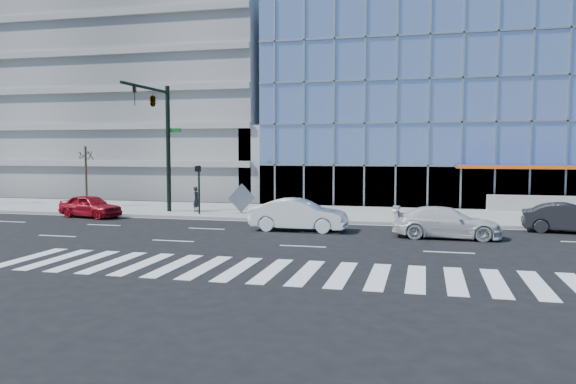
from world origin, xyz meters
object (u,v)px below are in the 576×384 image
at_px(street_tree_near, 86,154).
at_px(white_suv, 446,223).
at_px(traffic_signal, 157,116).
at_px(white_sedan, 299,215).
at_px(dark_sedan, 570,218).
at_px(ped_signal_post, 199,182).
at_px(tilted_panel, 241,198).
at_px(red_sedan, 90,206).
at_px(pedestrian, 196,199).

relative_size(street_tree_near, white_suv, 0.85).
bearing_deg(traffic_signal, white_sedan, -22.61).
bearing_deg(white_sedan, dark_sedan, -78.61).
distance_m(ped_signal_post, white_suv, 15.45).
distance_m(ped_signal_post, tilted_panel, 2.90).
bearing_deg(street_tree_near, red_sedan, -54.39).
bearing_deg(white_sedan, red_sedan, 80.31).
bearing_deg(white_suv, dark_sedan, -62.64).
xyz_separation_m(traffic_signal, pedestrian, (1.81, 1.61, -5.21)).
distance_m(white_suv, pedestrian, 16.47).
xyz_separation_m(white_sedan, tilted_panel, (-5.04, 5.90, 0.26)).
xyz_separation_m(ped_signal_post, pedestrian, (-0.68, 1.23, -1.19)).
xyz_separation_m(white_sedan, red_sedan, (-13.55, 2.46, -0.12)).
relative_size(red_sedan, tilted_panel, 3.12).
xyz_separation_m(dark_sedan, tilted_panel, (-18.24, 3.38, 0.34)).
bearing_deg(traffic_signal, ped_signal_post, 8.52).
bearing_deg(red_sedan, traffic_signal, -54.18).
distance_m(traffic_signal, dark_sedan, 23.70).
bearing_deg(tilted_panel, ped_signal_post, 173.28).
height_order(red_sedan, tilted_panel, tilted_panel).
xyz_separation_m(street_tree_near, white_sedan, (16.82, -7.02, -2.97)).
height_order(street_tree_near, white_sedan, street_tree_near).
xyz_separation_m(traffic_signal, street_tree_near, (-7.00, 2.93, -2.39)).
relative_size(traffic_signal, ped_signal_post, 2.67).
bearing_deg(ped_signal_post, traffic_signal, -171.48).
bearing_deg(dark_sedan, red_sedan, 96.33).
bearing_deg(white_suv, pedestrian, 67.13).
xyz_separation_m(traffic_signal, red_sedan, (-3.74, -1.63, -5.47)).
bearing_deg(dark_sedan, white_sedan, 107.01).
bearing_deg(street_tree_near, pedestrian, -8.55).
bearing_deg(tilted_panel, traffic_signal, 161.81).
distance_m(street_tree_near, pedestrian, 9.35).
bearing_deg(white_suv, ped_signal_post, 70.39).
bearing_deg(white_sedan, white_suv, -94.37).
relative_size(dark_sedan, pedestrian, 2.74).
bearing_deg(red_sedan, ped_signal_post, -59.90).
bearing_deg(white_suv, red_sedan, 81.24).
bearing_deg(red_sedan, tilted_panel, -55.70).
height_order(ped_signal_post, street_tree_near, street_tree_near).
height_order(traffic_signal, red_sedan, traffic_signal).
distance_m(traffic_signal, white_suv, 18.48).
bearing_deg(dark_sedan, street_tree_near, 87.68).
height_order(white_sedan, tilted_panel, tilted_panel).
distance_m(traffic_signal, red_sedan, 6.82).
bearing_deg(red_sedan, white_sedan, -87.98).
bearing_deg(street_tree_near, dark_sedan, -8.52).
relative_size(street_tree_near, pedestrian, 2.63).
bearing_deg(tilted_panel, red_sedan, 163.03).
bearing_deg(traffic_signal, red_sedan, -156.49).
distance_m(street_tree_near, dark_sedan, 30.51).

